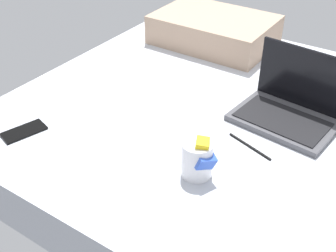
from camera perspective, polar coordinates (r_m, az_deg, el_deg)
bed_mattress at (r=153.24cm, az=12.84°, el=-2.53°), size 180.00×140.00×18.00cm
laptop at (r=150.00cm, az=15.91°, el=2.30°), size 35.27×26.39×23.00cm
snack_cup at (r=120.71cm, az=3.97°, el=-4.28°), size 11.49×9.36×12.92cm
cell_phone at (r=147.81cm, az=-18.66°, el=-0.67°), size 10.55×15.37×0.80cm
pillow at (r=200.92cm, az=6.15°, el=12.64°), size 52.00×36.00×13.00cm
charger_cable at (r=136.11cm, az=10.81°, el=-2.69°), size 16.40×5.67×0.60cm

